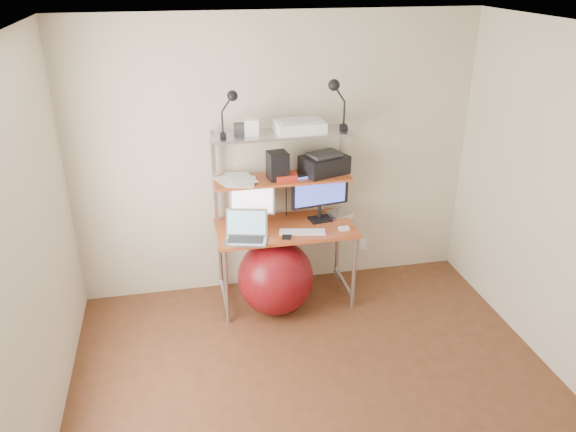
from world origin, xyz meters
name	(u,v)px	position (x,y,z in m)	size (l,w,h in m)	color
room	(333,252)	(0.00, 0.00, 1.25)	(3.60, 3.60, 3.60)	brown
computer_desk	(284,201)	(0.00, 1.50, 0.96)	(1.20, 0.60, 1.57)	#C55926
wall_outlet	(363,244)	(0.85, 1.79, 0.30)	(0.08, 0.01, 0.12)	white
monitor_silver	(252,201)	(-0.27, 1.53, 0.97)	(0.38, 0.18, 0.43)	silver
monitor_black	(320,192)	(0.33, 1.53, 1.01)	(0.53, 0.17, 0.53)	black
laptop	(246,233)	(-0.36, 1.29, 0.79)	(0.40, 0.36, 0.30)	silver
keyboard	(302,232)	(0.12, 1.30, 0.75)	(0.39, 0.11, 0.01)	white
mouse	(344,228)	(0.48, 1.28, 0.75)	(0.09, 0.05, 0.02)	white
mac_mini	(339,214)	(0.52, 1.57, 0.76)	(0.19, 0.19, 0.04)	silver
phone	(287,235)	(-0.02, 1.26, 0.75)	(0.08, 0.14, 0.01)	black
printer	(324,164)	(0.38, 1.60, 1.24)	(0.45, 0.38, 0.19)	black
nas_cube	(278,166)	(-0.04, 1.55, 1.27)	(0.16, 0.16, 0.24)	black
red_box	(285,177)	(0.02, 1.51, 1.18)	(0.18, 0.12, 0.05)	red
scanner	(300,126)	(0.15, 1.55, 1.60)	(0.42, 0.28, 0.11)	white
box_white	(252,127)	(-0.26, 1.54, 1.62)	(0.12, 0.10, 0.13)	white
box_grey	(240,129)	(-0.35, 1.57, 1.60)	(0.09, 0.09, 0.09)	#2F2F32
clip_lamp_left	(230,104)	(-0.43, 1.48, 1.83)	(0.15, 0.09, 0.39)	black
clip_lamp_right	(336,94)	(0.44, 1.50, 1.87)	(0.17, 0.10, 0.44)	black
exercise_ball	(275,277)	(-0.12, 1.29, 0.33)	(0.67, 0.67, 0.67)	maroon
paper_stack	(238,180)	(-0.38, 1.57, 1.16)	(0.38, 0.40, 0.02)	white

